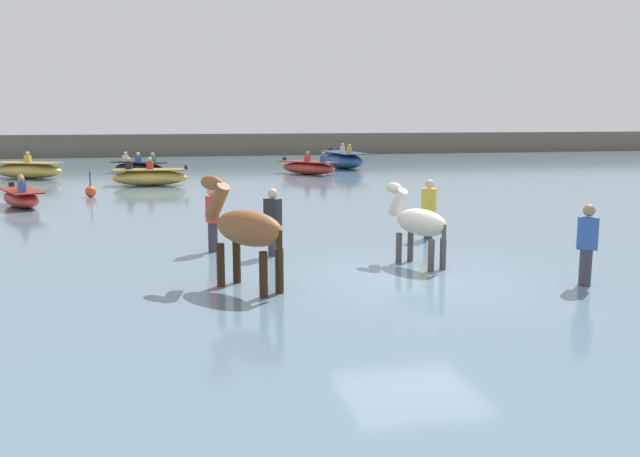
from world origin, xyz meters
TOP-DOWN VIEW (x-y plane):
  - ground_plane at (0.00, 0.00)m, footprint 120.00×120.00m
  - water_surface at (0.00, 10.00)m, footprint 90.00×90.00m
  - horse_lead_chestnut at (-2.98, -0.30)m, footprint 1.40×1.74m
  - horse_trailing_pinto at (0.38, 0.77)m, footprint 0.91×1.61m
  - boat_far_inshore at (-10.43, 21.43)m, footprint 3.56×2.51m
  - boat_distant_east at (-4.99, 17.05)m, footprint 3.08×1.39m
  - boat_distant_west at (2.30, 20.82)m, footprint 2.83×2.99m
  - boat_far_offshore at (-5.67, 23.04)m, footprint 2.87×2.57m
  - boat_mid_channel at (4.91, 24.32)m, footprint 2.01×4.23m
  - boat_mid_outer at (-8.72, 11.30)m, footprint 1.85×2.74m
  - person_wading_close at (1.61, 3.39)m, footprint 0.38×0.34m
  - person_onlooker_left at (2.56, -1.27)m, footprint 0.38×0.33m
  - person_wading_mid at (-3.33, 2.91)m, footprint 0.27×0.36m
  - person_onlooker_right at (-2.16, 2.25)m, footprint 0.37×0.37m
  - channel_buoy at (-6.89, 13.47)m, footprint 0.39×0.39m
  - far_shoreline at (0.00, 38.20)m, footprint 80.00×2.40m

SIDE VIEW (x-z plane):
  - ground_plane at x=0.00m, z-range 0.00..0.00m
  - water_surface at x=0.00m, z-range 0.00..0.26m
  - channel_buoy at x=-6.89m, z-range 0.02..0.90m
  - boat_mid_outer at x=-8.72m, z-range 0.04..1.04m
  - boat_far_offshore at x=-5.67m, z-range 0.04..1.08m
  - boat_distant_west at x=2.30m, z-range 0.03..1.14m
  - boat_distant_east at x=-4.99m, z-range 0.03..1.17m
  - boat_far_inshore at x=-10.43m, z-range 0.03..1.23m
  - boat_mid_channel at x=4.91m, z-range 0.03..1.35m
  - person_wading_close at x=1.61m, z-range 0.05..1.68m
  - person_onlooker_left at x=2.56m, z-range 0.05..1.68m
  - person_wading_mid at x=-3.33m, z-range 0.05..1.68m
  - person_onlooker_right at x=-2.16m, z-range 0.05..1.68m
  - far_shoreline at x=0.00m, z-range 0.00..1.77m
  - horse_trailing_pinto at x=0.38m, z-range 0.16..1.94m
  - horse_lead_chestnut at x=-2.98m, z-range 0.19..2.27m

